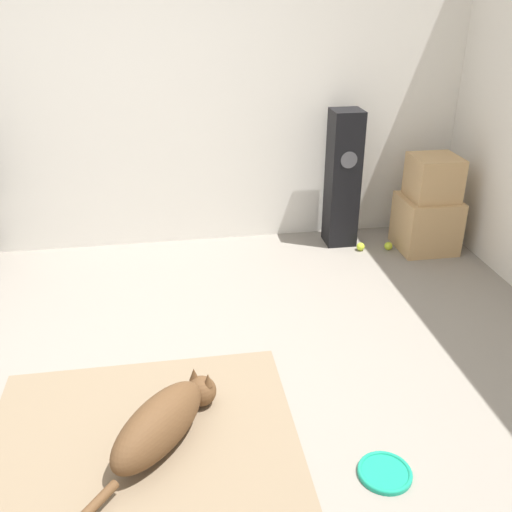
{
  "coord_description": "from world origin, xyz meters",
  "views": [
    {
      "loc": [
        0.17,
        -2.37,
        2.0
      ],
      "look_at": [
        0.68,
        0.76,
        0.45
      ],
      "focal_mm": 40.0,
      "sensor_mm": 36.0,
      "label": 1
    }
  ],
  "objects_px": {
    "frisbee": "(385,472)",
    "tennis_ball_near_speaker": "(361,247)",
    "dog": "(163,422)",
    "floor_speaker": "(343,179)",
    "cardboard_box_lower": "(426,223)",
    "tennis_ball_by_boxes": "(388,246)",
    "cardboard_box_upper": "(434,178)"
  },
  "relations": [
    {
      "from": "frisbee",
      "to": "tennis_ball_near_speaker",
      "type": "relative_size",
      "value": 3.7
    },
    {
      "from": "dog",
      "to": "floor_speaker",
      "type": "height_order",
      "value": "floor_speaker"
    },
    {
      "from": "cardboard_box_lower",
      "to": "dog",
      "type": "bearing_deg",
      "value": -138.63
    },
    {
      "from": "cardboard_box_lower",
      "to": "floor_speaker",
      "type": "distance_m",
      "value": 0.77
    },
    {
      "from": "cardboard_box_lower",
      "to": "tennis_ball_by_boxes",
      "type": "bearing_deg",
      "value": 178.18
    },
    {
      "from": "cardboard_box_lower",
      "to": "tennis_ball_near_speaker",
      "type": "distance_m",
      "value": 0.56
    },
    {
      "from": "tennis_ball_by_boxes",
      "to": "dog",
      "type": "bearing_deg",
      "value": -134.21
    },
    {
      "from": "dog",
      "to": "frisbee",
      "type": "height_order",
      "value": "dog"
    },
    {
      "from": "cardboard_box_upper",
      "to": "frisbee",
      "type": "bearing_deg",
      "value": -117.93
    },
    {
      "from": "floor_speaker",
      "to": "tennis_ball_by_boxes",
      "type": "height_order",
      "value": "floor_speaker"
    },
    {
      "from": "dog",
      "to": "tennis_ball_near_speaker",
      "type": "distance_m",
      "value": 2.51
    },
    {
      "from": "frisbee",
      "to": "cardboard_box_upper",
      "type": "xyz_separation_m",
      "value": [
        1.18,
        2.23,
        0.59
      ]
    },
    {
      "from": "frisbee",
      "to": "tennis_ball_near_speaker",
      "type": "height_order",
      "value": "tennis_ball_near_speaker"
    },
    {
      "from": "cardboard_box_upper",
      "to": "tennis_ball_by_boxes",
      "type": "xyz_separation_m",
      "value": [
        -0.31,
        0.01,
        -0.57
      ]
    },
    {
      "from": "tennis_ball_near_speaker",
      "to": "dog",
      "type": "bearing_deg",
      "value": -130.07
    },
    {
      "from": "frisbee",
      "to": "cardboard_box_upper",
      "type": "height_order",
      "value": "cardboard_box_upper"
    },
    {
      "from": "cardboard_box_upper",
      "to": "tennis_ball_by_boxes",
      "type": "height_order",
      "value": "cardboard_box_upper"
    },
    {
      "from": "dog",
      "to": "tennis_ball_by_boxes",
      "type": "bearing_deg",
      "value": 45.79
    },
    {
      "from": "dog",
      "to": "floor_speaker",
      "type": "xyz_separation_m",
      "value": [
        1.49,
        2.11,
        0.41
      ]
    },
    {
      "from": "frisbee",
      "to": "tennis_ball_by_boxes",
      "type": "relative_size",
      "value": 3.7
    },
    {
      "from": "dog",
      "to": "floor_speaker",
      "type": "distance_m",
      "value": 2.62
    },
    {
      "from": "cardboard_box_upper",
      "to": "floor_speaker",
      "type": "bearing_deg",
      "value": 161.14
    },
    {
      "from": "frisbee",
      "to": "cardboard_box_upper",
      "type": "distance_m",
      "value": 2.59
    },
    {
      "from": "cardboard_box_lower",
      "to": "cardboard_box_upper",
      "type": "relative_size",
      "value": 1.23
    },
    {
      "from": "cardboard_box_lower",
      "to": "floor_speaker",
      "type": "height_order",
      "value": "floor_speaker"
    },
    {
      "from": "dog",
      "to": "cardboard_box_upper",
      "type": "bearing_deg",
      "value": 41.26
    },
    {
      "from": "dog",
      "to": "cardboard_box_lower",
      "type": "height_order",
      "value": "cardboard_box_lower"
    },
    {
      "from": "dog",
      "to": "tennis_ball_near_speaker",
      "type": "bearing_deg",
      "value": 49.93
    },
    {
      "from": "frisbee",
      "to": "cardboard_box_lower",
      "type": "xyz_separation_m",
      "value": [
        1.17,
        2.23,
        0.2
      ]
    },
    {
      "from": "frisbee",
      "to": "tennis_ball_near_speaker",
      "type": "bearing_deg",
      "value": 74.04
    },
    {
      "from": "cardboard_box_upper",
      "to": "tennis_ball_by_boxes",
      "type": "relative_size",
      "value": 5.42
    },
    {
      "from": "cardboard_box_lower",
      "to": "tennis_ball_by_boxes",
      "type": "xyz_separation_m",
      "value": [
        -0.3,
        0.01,
        -0.18
      ]
    }
  ]
}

